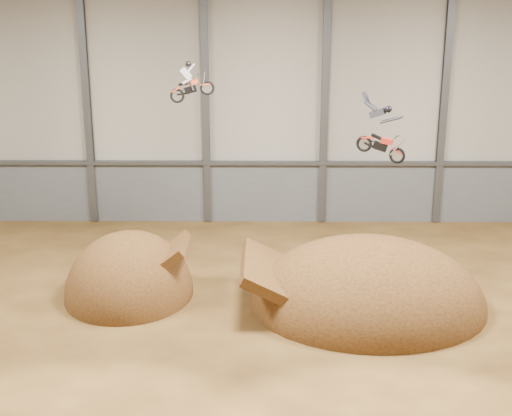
% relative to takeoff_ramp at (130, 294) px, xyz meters
% --- Properties ---
extents(floor, '(40.00, 40.00, 0.00)m').
position_rel_takeoff_ramp_xyz_m(floor, '(6.06, -4.23, 0.00)').
color(floor, '#482E13').
rests_on(floor, ground).
extents(back_wall, '(40.00, 0.10, 14.00)m').
position_rel_takeoff_ramp_xyz_m(back_wall, '(6.06, 10.77, 7.00)').
color(back_wall, '#ADA799').
rests_on(back_wall, ground).
extents(lower_band_back, '(39.80, 0.18, 3.50)m').
position_rel_takeoff_ramp_xyz_m(lower_band_back, '(6.06, 10.67, 1.75)').
color(lower_band_back, slate).
rests_on(lower_band_back, ground).
extents(steel_rail, '(39.80, 0.35, 0.20)m').
position_rel_takeoff_ramp_xyz_m(steel_rail, '(6.06, 10.52, 3.55)').
color(steel_rail, '#47494F').
rests_on(steel_rail, lower_band_back).
extents(steel_column_1, '(0.40, 0.36, 13.90)m').
position_rel_takeoff_ramp_xyz_m(steel_column_1, '(-3.94, 10.57, 7.00)').
color(steel_column_1, '#47494F').
rests_on(steel_column_1, ground).
extents(steel_column_2, '(0.40, 0.36, 13.90)m').
position_rel_takeoff_ramp_xyz_m(steel_column_2, '(2.73, 10.57, 7.00)').
color(steel_column_2, '#47494F').
rests_on(steel_column_2, ground).
extents(steel_column_3, '(0.40, 0.36, 13.90)m').
position_rel_takeoff_ramp_xyz_m(steel_column_3, '(9.39, 10.57, 7.00)').
color(steel_column_3, '#47494F').
rests_on(steel_column_3, ground).
extents(steel_column_4, '(0.40, 0.36, 13.90)m').
position_rel_takeoff_ramp_xyz_m(steel_column_4, '(16.06, 10.57, 7.00)').
color(steel_column_4, '#47494F').
rests_on(steel_column_4, ground).
extents(takeoff_ramp, '(5.67, 6.54, 5.67)m').
position_rel_takeoff_ramp_xyz_m(takeoff_ramp, '(0.00, 0.00, 0.00)').
color(takeoff_ramp, '#3D240F').
rests_on(takeoff_ramp, ground).
extents(landing_ramp, '(10.06, 8.90, 5.80)m').
position_rel_takeoff_ramp_xyz_m(landing_ramp, '(10.43, -1.10, 0.00)').
color(landing_ramp, '#3D240F').
rests_on(landing_ramp, ground).
extents(fmx_rider_a, '(2.38, 0.91, 2.20)m').
position_rel_takeoff_ramp_xyz_m(fmx_rider_a, '(2.93, 1.75, 9.37)').
color(fmx_rider_a, '#DB431F').
extents(fmx_rider_b, '(3.45, 2.18, 3.11)m').
position_rel_takeoff_ramp_xyz_m(fmx_rider_b, '(10.82, 0.30, 7.47)').
color(fmx_rider_b, red).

